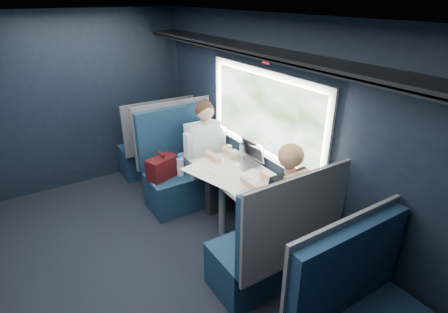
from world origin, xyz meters
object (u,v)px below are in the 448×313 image
laptop (248,157)px  woman (283,201)px  table (234,178)px  bottle_small (242,151)px  seat_bay_near (183,171)px  seat_bay_far (272,248)px  cup (229,149)px  man (208,150)px  seat_row_front (156,147)px

laptop → woman: bearing=-102.3°
table → bottle_small: bearing=42.7°
table → laptop: bearing=22.5°
seat_bay_near → woman: bearing=-80.4°
seat_bay_far → seat_bay_near: bearing=90.6°
seat_bay_near → cup: seat_bay_near is taller
man → laptop: size_ratio=3.65×
cup → seat_bay_near: bearing=133.9°
laptop → bottle_small: bearing=84.7°
table → seat_bay_near: seat_bay_near is taller
table → man: 0.70m
table → seat_row_front: seat_row_front is taller
table → cup: cup is taller
man → cup: (0.15, -0.26, 0.07)m
man → seat_row_front: bearing=102.8°
seat_bay_far → seat_row_front: 2.67m
man → bottle_small: 0.51m
woman → seat_bay_far: bearing=-146.2°
seat_bay_far → table: bearing=78.2°
bottle_small → laptop: bearing=-95.3°
woman → cup: (0.15, 1.15, 0.06)m
man → bottle_small: size_ratio=6.67×
table → seat_row_front: bearing=95.8°
table → woman: size_ratio=0.76×
man → woman: bearing=-90.0°
man → woman: same height
seat_bay_near → seat_bay_far: bearing=-89.4°
woman → laptop: woman is taller
seat_row_front → man: 1.17m
man → woman: 1.41m
seat_row_front → woman: (0.25, -2.50, 0.32)m
seat_row_front → woman: woman is taller
seat_bay_near → seat_bay_far: size_ratio=1.00×
woman → bottle_small: woman is taller
table → woman: woman is taller
seat_bay_far → bottle_small: 1.26m
seat_row_front → man: bearing=-77.2°
seat_row_front → laptop: bearing=-75.9°
seat_bay_far → man: (0.25, 1.57, 0.30)m
table → seat_row_front: size_ratio=0.86×
table → seat_bay_near: size_ratio=0.79×
table → seat_bay_far: size_ratio=0.79×
seat_bay_near → woman: size_ratio=0.95×
laptop → bottle_small: (0.01, 0.14, 0.02)m
seat_bay_far → cup: (0.40, 1.31, 0.37)m
seat_bay_far → man: 1.62m
man → table: bearing=-95.5°
seat_bay_near → cup: bearing=-46.1°
table → laptop: size_ratio=2.76×
laptop → cup: laptop is taller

